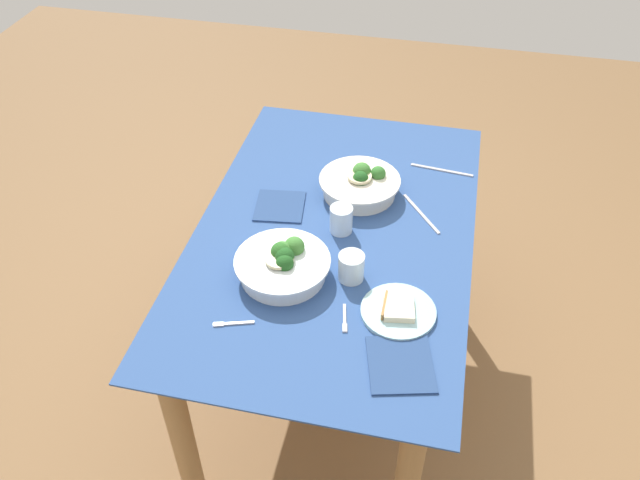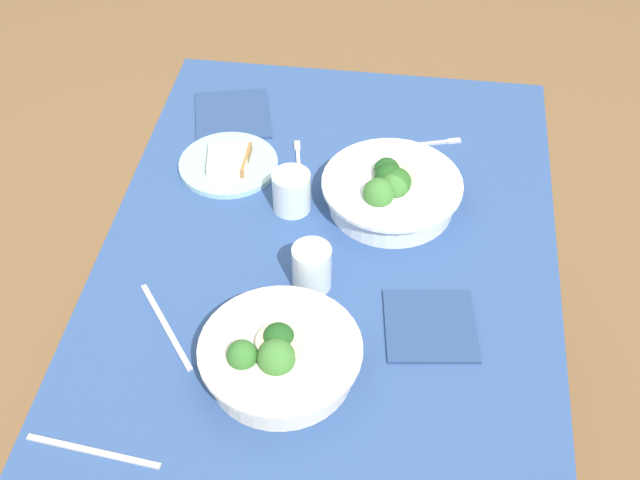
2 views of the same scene
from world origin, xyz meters
TOP-DOWN VIEW (x-y plane):
  - dining_table at (0.00, 0.00)m, footprint 1.37×0.85m
  - broccoli_bowl_far at (-0.21, 0.04)m, footprint 0.27×0.27m
  - broccoli_bowl_near at (0.22, -0.10)m, footprint 0.27×0.27m
  - bread_side_plate at (0.30, 0.24)m, footprint 0.21×0.21m
  - water_glass_center at (-0.01, 0.02)m, footprint 0.07×0.07m
  - water_glass_side at (0.19, 0.09)m, footprint 0.08×0.08m
  - fork_by_far_bowl at (0.35, 0.10)m, footprint 0.10×0.03m
  - fork_by_near_bowl at (0.43, -0.19)m, footprint 0.04×0.11m
  - table_knife_left at (-0.14, 0.26)m, footprint 0.18×0.14m
  - table_knife_right at (-0.39, 0.30)m, footprint 0.03×0.22m
  - napkin_folded_upper at (0.47, 0.27)m, footprint 0.22×0.20m
  - napkin_folded_lower at (-0.08, -0.20)m, footprint 0.18×0.18m

SIDE VIEW (x-z plane):
  - dining_table at x=0.00m, z-range 0.24..0.96m
  - table_knife_left at x=-0.14m, z-range 0.72..0.72m
  - table_knife_right at x=-0.39m, z-range 0.72..0.72m
  - fork_by_far_bowl at x=0.35m, z-range 0.72..0.72m
  - fork_by_near_bowl at x=0.43m, z-range 0.72..0.72m
  - napkin_folded_upper at x=0.47m, z-range 0.72..0.73m
  - napkin_folded_lower at x=-0.08m, z-range 0.72..0.73m
  - bread_side_plate at x=0.30m, z-range 0.71..0.75m
  - broccoli_bowl_far at x=-0.21m, z-range 0.71..0.81m
  - broccoli_bowl_near at x=0.22m, z-range 0.71..0.81m
  - water_glass_side at x=0.19m, z-range 0.72..0.80m
  - water_glass_center at x=-0.01m, z-range 0.72..0.81m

